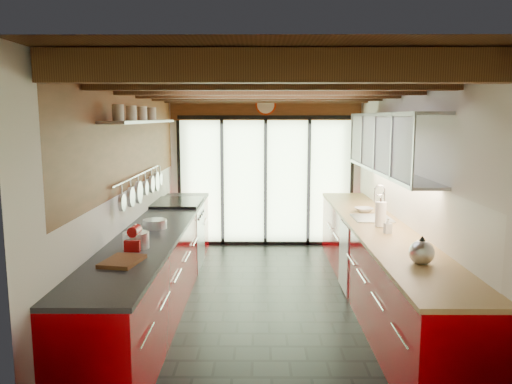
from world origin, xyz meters
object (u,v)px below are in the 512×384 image
bowl (364,210)px  stand_mixer (136,239)px  kettle (422,251)px  soap_bottle (388,226)px  paper_towel (381,214)px

bowl → stand_mixer: bearing=-143.7°
kettle → bowl: bearing=90.0°
soap_bottle → paper_towel: bearing=90.0°
stand_mixer → kettle: 2.58m
kettle → bowl: 2.34m
paper_towel → soap_bottle: size_ratio=2.06×
stand_mixer → kettle: (2.54, -0.47, 0.02)m
stand_mixer → bowl: bearing=36.3°
soap_bottle → bowl: (0.00, 1.22, -0.05)m
stand_mixer → kettle: bearing=-10.4°
stand_mixer → kettle: kettle is taller
kettle → paper_towel: bearing=90.0°
kettle → soap_bottle: size_ratio=1.69×
kettle → bowl: size_ratio=1.20×
kettle → soap_bottle: (0.00, 1.11, -0.03)m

